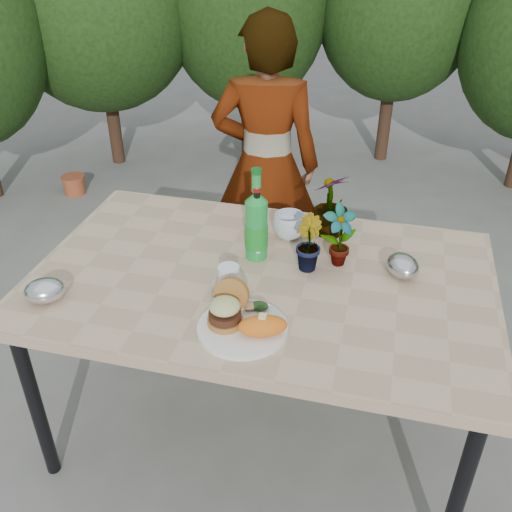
% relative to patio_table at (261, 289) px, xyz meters
% --- Properties ---
extents(ground, '(80.00, 80.00, 0.00)m').
position_rel_patio_table_xyz_m(ground, '(0.00, 0.00, -0.69)').
color(ground, slate).
rests_on(ground, ground).
extents(patio_table, '(1.60, 1.00, 0.75)m').
position_rel_patio_table_xyz_m(patio_table, '(0.00, 0.00, 0.00)').
color(patio_table, tan).
rests_on(patio_table, ground).
extents(shrub_hedge, '(6.75, 4.97, 2.14)m').
position_rel_patio_table_xyz_m(shrub_hedge, '(0.13, 1.75, 0.44)').
color(shrub_hedge, '#382316').
rests_on(shrub_hedge, ground).
extents(dinner_plate, '(0.28, 0.28, 0.01)m').
position_rel_patio_table_xyz_m(dinner_plate, '(0.01, -0.30, 0.06)').
color(dinner_plate, white).
rests_on(dinner_plate, patio_table).
extents(burger_stack, '(0.11, 0.16, 0.11)m').
position_rel_patio_table_xyz_m(burger_stack, '(-0.04, -0.28, 0.12)').
color(burger_stack, '#B7722D').
rests_on(burger_stack, dinner_plate).
extents(sweet_potato, '(0.17, 0.12, 0.06)m').
position_rel_patio_table_xyz_m(sweet_potato, '(0.08, -0.32, 0.10)').
color(sweet_potato, orange).
rests_on(sweet_potato, dinner_plate).
extents(grilled_veg, '(0.08, 0.05, 0.03)m').
position_rel_patio_table_xyz_m(grilled_veg, '(0.03, -0.21, 0.09)').
color(grilled_veg, olive).
rests_on(grilled_veg, dinner_plate).
extents(wine_bottle, '(0.07, 0.07, 0.28)m').
position_rel_patio_table_xyz_m(wine_bottle, '(-0.05, 0.11, 0.16)').
color(wine_bottle, black).
rests_on(wine_bottle, patio_table).
extents(sparkling_water, '(0.08, 0.08, 0.35)m').
position_rel_patio_table_xyz_m(sparkling_water, '(-0.05, 0.12, 0.18)').
color(sparkling_water, green).
rests_on(sparkling_water, patio_table).
extents(plastic_cup, '(0.07, 0.07, 0.09)m').
position_rel_patio_table_xyz_m(plastic_cup, '(-0.08, -0.11, 0.10)').
color(plastic_cup, white).
rests_on(plastic_cup, patio_table).
extents(seedling_left, '(0.15, 0.13, 0.23)m').
position_rel_patio_table_xyz_m(seedling_left, '(0.25, 0.14, 0.17)').
color(seedling_left, '#2D5C1F').
rests_on(seedling_left, patio_table).
extents(seedling_mid, '(0.13, 0.14, 0.20)m').
position_rel_patio_table_xyz_m(seedling_mid, '(0.14, 0.09, 0.16)').
color(seedling_mid, '#26591E').
rests_on(seedling_mid, patio_table).
extents(seedling_right, '(0.20, 0.20, 0.25)m').
position_rel_patio_table_xyz_m(seedling_right, '(0.19, 0.35, 0.18)').
color(seedling_right, '#25501B').
rests_on(seedling_right, patio_table).
extents(blue_bowl, '(0.15, 0.15, 0.10)m').
position_rel_patio_table_xyz_m(blue_bowl, '(0.04, 0.28, 0.11)').
color(blue_bowl, silver).
rests_on(blue_bowl, patio_table).
extents(foil_packet_left, '(0.17, 0.16, 0.08)m').
position_rel_patio_table_xyz_m(foil_packet_left, '(-0.65, -0.31, 0.10)').
color(foil_packet_left, silver).
rests_on(foil_packet_left, patio_table).
extents(foil_packet_right, '(0.16, 0.17, 0.08)m').
position_rel_patio_table_xyz_m(foil_packet_right, '(0.47, 0.12, 0.10)').
color(foil_packet_right, '#B0B1B7').
rests_on(foil_packet_right, patio_table).
extents(person, '(0.58, 0.42, 1.47)m').
position_rel_patio_table_xyz_m(person, '(-0.21, 0.95, 0.04)').
color(person, '#926049').
rests_on(person, ground).
extents(terracotta_pot, '(0.17, 0.17, 0.14)m').
position_rel_patio_table_xyz_m(terracotta_pot, '(-1.85, 1.77, -0.62)').
color(terracotta_pot, '#A44A2A').
rests_on(terracotta_pot, ground).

